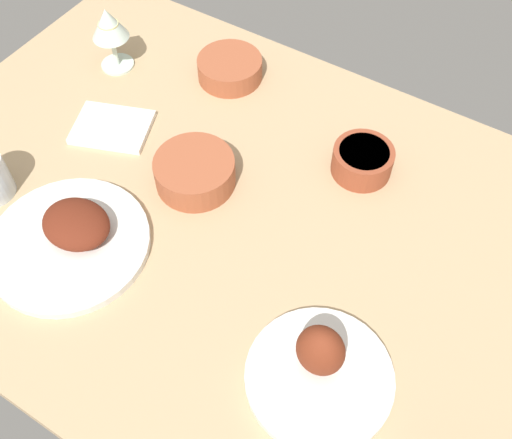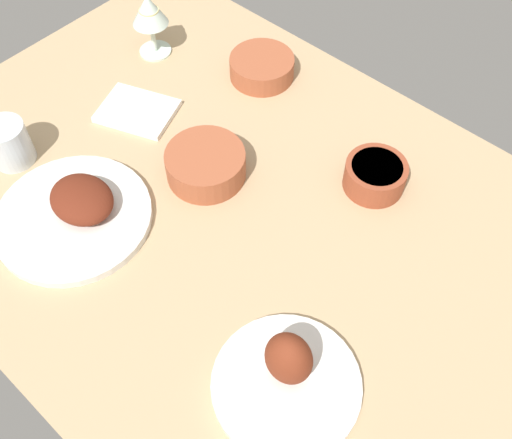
{
  "view_description": "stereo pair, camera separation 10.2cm",
  "coord_description": "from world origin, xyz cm",
  "px_view_note": "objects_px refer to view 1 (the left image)",
  "views": [
    {
      "loc": [
        31.43,
        -50.39,
        89.49
      ],
      "look_at": [
        0.0,
        0.0,
        6.0
      ],
      "focal_mm": 41.78,
      "sensor_mm": 36.0,
      "label": 1
    },
    {
      "loc": [
        39.61,
        -44.25,
        89.49
      ],
      "look_at": [
        0.0,
        0.0,
        6.0
      ],
      "focal_mm": 41.78,
      "sensor_mm": 36.0,
      "label": 2
    }
  ],
  "objects_px": {
    "bowl_onions": "(363,160)",
    "wine_glass": "(109,27)",
    "plate_far_side": "(71,237)",
    "bowl_pasta": "(230,68)",
    "plate_near_viewer": "(320,368)",
    "bowl_cream": "(195,171)",
    "folded_napkin": "(112,127)"
  },
  "relations": [
    {
      "from": "plate_near_viewer",
      "to": "bowl_cream",
      "type": "xyz_separation_m",
      "value": [
        -0.37,
        0.21,
        0.0
      ]
    },
    {
      "from": "bowl_onions",
      "to": "folded_napkin",
      "type": "bearing_deg",
      "value": -160.43
    },
    {
      "from": "plate_far_side",
      "to": "plate_near_viewer",
      "type": "relative_size",
      "value": 1.25
    },
    {
      "from": "plate_far_side",
      "to": "bowl_pasta",
      "type": "height_order",
      "value": "plate_far_side"
    },
    {
      "from": "plate_far_side",
      "to": "plate_near_viewer",
      "type": "xyz_separation_m",
      "value": [
        0.47,
        0.02,
        0.01
      ]
    },
    {
      "from": "plate_far_side",
      "to": "wine_glass",
      "type": "relative_size",
      "value": 1.96
    },
    {
      "from": "plate_near_viewer",
      "to": "bowl_pasta",
      "type": "distance_m",
      "value": 0.67
    },
    {
      "from": "plate_near_viewer",
      "to": "bowl_onions",
      "type": "bearing_deg",
      "value": 107.38
    },
    {
      "from": "bowl_cream",
      "to": "bowl_pasta",
      "type": "height_order",
      "value": "bowl_cream"
    },
    {
      "from": "plate_near_viewer",
      "to": "plate_far_side",
      "type": "bearing_deg",
      "value": -178.04
    },
    {
      "from": "bowl_onions",
      "to": "bowl_cream",
      "type": "bearing_deg",
      "value": -142.87
    },
    {
      "from": "bowl_cream",
      "to": "folded_napkin",
      "type": "height_order",
      "value": "bowl_cream"
    },
    {
      "from": "plate_near_viewer",
      "to": "bowl_onions",
      "type": "distance_m",
      "value": 0.41
    },
    {
      "from": "bowl_onions",
      "to": "bowl_pasta",
      "type": "relative_size",
      "value": 0.83
    },
    {
      "from": "bowl_pasta",
      "to": "plate_far_side",
      "type": "bearing_deg",
      "value": -89.39
    },
    {
      "from": "bowl_onions",
      "to": "bowl_pasta",
      "type": "bearing_deg",
      "value": 166.03
    },
    {
      "from": "bowl_cream",
      "to": "plate_far_side",
      "type": "bearing_deg",
      "value": -114.04
    },
    {
      "from": "plate_near_viewer",
      "to": "bowl_pasta",
      "type": "height_order",
      "value": "plate_near_viewer"
    },
    {
      "from": "bowl_onions",
      "to": "plate_far_side",
      "type": "bearing_deg",
      "value": -130.19
    },
    {
      "from": "plate_far_side",
      "to": "bowl_cream",
      "type": "xyz_separation_m",
      "value": [
        0.1,
        0.22,
        0.01
      ]
    },
    {
      "from": "bowl_onions",
      "to": "bowl_cream",
      "type": "distance_m",
      "value": 0.31
    },
    {
      "from": "bowl_onions",
      "to": "bowl_cream",
      "type": "height_order",
      "value": "bowl_cream"
    },
    {
      "from": "plate_near_viewer",
      "to": "bowl_pasta",
      "type": "bearing_deg",
      "value": 134.61
    },
    {
      "from": "bowl_onions",
      "to": "wine_glass",
      "type": "height_order",
      "value": "wine_glass"
    },
    {
      "from": "bowl_cream",
      "to": "bowl_pasta",
      "type": "distance_m",
      "value": 0.29
    },
    {
      "from": "plate_far_side",
      "to": "bowl_pasta",
      "type": "bearing_deg",
      "value": 90.61
    },
    {
      "from": "bowl_cream",
      "to": "bowl_onions",
      "type": "bearing_deg",
      "value": 37.13
    },
    {
      "from": "wine_glass",
      "to": "plate_near_viewer",
      "type": "bearing_deg",
      "value": -28.61
    },
    {
      "from": "plate_near_viewer",
      "to": "bowl_pasta",
      "type": "relative_size",
      "value": 1.63
    },
    {
      "from": "wine_glass",
      "to": "folded_napkin",
      "type": "height_order",
      "value": "wine_glass"
    },
    {
      "from": "bowl_cream",
      "to": "wine_glass",
      "type": "xyz_separation_m",
      "value": [
        -0.33,
        0.18,
        0.07
      ]
    },
    {
      "from": "bowl_onions",
      "to": "wine_glass",
      "type": "xyz_separation_m",
      "value": [
        -0.58,
        -0.01,
        0.07
      ]
    }
  ]
}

